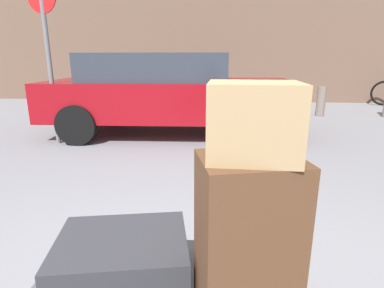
{
  "coord_description": "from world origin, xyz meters",
  "views": [
    {
      "loc": [
        0.21,
        -1.11,
        1.33
      ],
      "look_at": [
        0.0,
        1.2,
        0.69
      ],
      "focal_mm": 28.89,
      "sensor_mm": 36.0,
      "label": 1
    }
  ],
  "objects_px": {
    "suitcase_brown_rear_left": "(246,247)",
    "suitcase_charcoal_center": "(123,262)",
    "duffel_bag_tan_topmost_pile": "(253,121)",
    "no_parking_sign": "(47,46)",
    "parked_car": "(168,92)",
    "bollard_kerb_near": "(321,102)"
  },
  "relations": [
    {
      "from": "suitcase_brown_rear_left",
      "to": "suitcase_charcoal_center",
      "type": "xyz_separation_m",
      "value": [
        -0.52,
        0.16,
        -0.22
      ]
    },
    {
      "from": "suitcase_brown_rear_left",
      "to": "duffel_bag_tan_topmost_pile",
      "type": "relative_size",
      "value": 2.33
    },
    {
      "from": "suitcase_charcoal_center",
      "to": "no_parking_sign",
      "type": "distance_m",
      "value": 4.27
    },
    {
      "from": "suitcase_charcoal_center",
      "to": "parked_car",
      "type": "relative_size",
      "value": 0.13
    },
    {
      "from": "no_parking_sign",
      "to": "parked_car",
      "type": "bearing_deg",
      "value": 27.2
    },
    {
      "from": "suitcase_charcoal_center",
      "to": "no_parking_sign",
      "type": "relative_size",
      "value": 0.23
    },
    {
      "from": "suitcase_brown_rear_left",
      "to": "parked_car",
      "type": "height_order",
      "value": "parked_car"
    },
    {
      "from": "suitcase_charcoal_center",
      "to": "suitcase_brown_rear_left",
      "type": "bearing_deg",
      "value": -28.42
    },
    {
      "from": "duffel_bag_tan_topmost_pile",
      "to": "parked_car",
      "type": "bearing_deg",
      "value": 104.21
    },
    {
      "from": "bollard_kerb_near",
      "to": "no_parking_sign",
      "type": "bearing_deg",
      "value": -149.88
    },
    {
      "from": "parked_car",
      "to": "no_parking_sign",
      "type": "bearing_deg",
      "value": -152.8
    },
    {
      "from": "suitcase_charcoal_center",
      "to": "bollard_kerb_near",
      "type": "xyz_separation_m",
      "value": [
        2.81,
        6.41,
        -0.11
      ]
    },
    {
      "from": "no_parking_sign",
      "to": "suitcase_brown_rear_left",
      "type": "bearing_deg",
      "value": -53.47
    },
    {
      "from": "duffel_bag_tan_topmost_pile",
      "to": "no_parking_sign",
      "type": "bearing_deg",
      "value": 127.83
    },
    {
      "from": "suitcase_charcoal_center",
      "to": "parked_car",
      "type": "height_order",
      "value": "parked_car"
    },
    {
      "from": "duffel_bag_tan_topmost_pile",
      "to": "no_parking_sign",
      "type": "height_order",
      "value": "no_parking_sign"
    },
    {
      "from": "duffel_bag_tan_topmost_pile",
      "to": "bollard_kerb_near",
      "type": "height_order",
      "value": "duffel_bag_tan_topmost_pile"
    },
    {
      "from": "bollard_kerb_near",
      "to": "suitcase_charcoal_center",
      "type": "bearing_deg",
      "value": -113.64
    },
    {
      "from": "suitcase_brown_rear_left",
      "to": "parked_car",
      "type": "distance_m",
      "value": 4.65
    },
    {
      "from": "suitcase_brown_rear_left",
      "to": "bollard_kerb_near",
      "type": "bearing_deg",
      "value": 57.04
    },
    {
      "from": "suitcase_brown_rear_left",
      "to": "suitcase_charcoal_center",
      "type": "height_order",
      "value": "suitcase_brown_rear_left"
    },
    {
      "from": "suitcase_charcoal_center",
      "to": "no_parking_sign",
      "type": "height_order",
      "value": "no_parking_sign"
    }
  ]
}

